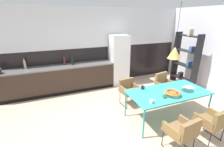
# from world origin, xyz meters

# --- Properties ---
(ground_plane) EXTENTS (8.95, 8.95, 0.00)m
(ground_plane) POSITION_xyz_m (0.00, 0.00, 0.00)
(ground_plane) COLOR #C7AB8F
(back_wall_splashback_dark) EXTENTS (6.89, 0.12, 1.37)m
(back_wall_splashback_dark) POSITION_xyz_m (0.00, 2.79, 0.68)
(back_wall_splashback_dark) COLOR black
(back_wall_splashback_dark) RESTS_ON ground
(back_wall_panel_upper) EXTENTS (6.89, 0.12, 1.37)m
(back_wall_panel_upper) POSITION_xyz_m (0.00, 2.79, 2.05)
(back_wall_panel_upper) COLOR silver
(back_wall_panel_upper) RESTS_ON back_wall_splashback_dark
(kitchen_counter) EXTENTS (3.66, 0.63, 0.89)m
(kitchen_counter) POSITION_xyz_m (-1.48, 2.43, 0.44)
(kitchen_counter) COLOR #32251D
(kitchen_counter) RESTS_ON ground
(refrigerator_column) EXTENTS (0.64, 0.60, 1.81)m
(refrigerator_column) POSITION_xyz_m (0.68, 2.43, 0.90)
(refrigerator_column) COLOR silver
(refrigerator_column) RESTS_ON ground
(dining_table) EXTENTS (1.92, 0.92, 0.72)m
(dining_table) POSITION_xyz_m (0.88, -0.07, 0.69)
(dining_table) COLOR teal
(dining_table) RESTS_ON ground
(armchair_near_window) EXTENTS (0.56, 0.55, 0.80)m
(armchair_near_window) POSITION_xyz_m (1.47, 0.81, 0.50)
(armchair_near_window) COLOR brown
(armchair_near_window) RESTS_ON ground
(armchair_far_side) EXTENTS (0.52, 0.51, 0.75)m
(armchair_far_side) POSITION_xyz_m (1.22, -1.03, 0.48)
(armchair_far_side) COLOR brown
(armchair_far_side) RESTS_ON ground
(armchair_by_stool) EXTENTS (0.53, 0.52, 0.73)m
(armchair_by_stool) POSITION_xyz_m (0.31, 0.90, 0.49)
(armchair_by_stool) COLOR brown
(armchair_by_stool) RESTS_ON ground
(armchair_corner_seat) EXTENTS (0.53, 0.52, 0.74)m
(armchair_corner_seat) POSITION_xyz_m (0.44, -1.04, 0.49)
(armchair_corner_seat) COLOR brown
(armchair_corner_seat) RESTS_ON ground
(fruit_bowl) EXTENTS (0.35, 0.35, 0.09)m
(fruit_bowl) POSITION_xyz_m (0.84, -0.25, 0.78)
(fruit_bowl) COLOR #B2662D
(fruit_bowl) RESTS_ON dining_table
(open_book) EXTENTS (0.27, 0.19, 0.02)m
(open_book) POSITION_xyz_m (1.51, -0.07, 0.73)
(open_book) COLOR white
(open_book) RESTS_ON dining_table
(mug_wide_latte) EXTENTS (0.11, 0.07, 0.09)m
(mug_wide_latte) POSITION_xyz_m (0.38, 0.28, 0.77)
(mug_wide_latte) COLOR black
(mug_wide_latte) RESTS_ON dining_table
(mug_tall_blue) EXTENTS (0.12, 0.07, 0.08)m
(mug_tall_blue) POSITION_xyz_m (0.19, -0.37, 0.77)
(mug_tall_blue) COLOR white
(mug_tall_blue) RESTS_ON dining_table
(mug_glass_clear) EXTENTS (0.12, 0.07, 0.10)m
(mug_glass_clear) POSITION_xyz_m (0.58, -0.28, 0.77)
(mug_glass_clear) COLOR #5B8456
(mug_glass_clear) RESTS_ON dining_table
(bottle_wine_green) EXTENTS (0.07, 0.07, 0.32)m
(bottle_wine_green) POSITION_xyz_m (-1.00, 2.44, 1.02)
(bottle_wine_green) COLOR black
(bottle_wine_green) RESTS_ON kitchen_counter
(bottle_vinegar_dark) EXTENTS (0.08, 0.08, 0.32)m
(bottle_vinegar_dark) POSITION_xyz_m (-2.42, 2.57, 1.02)
(bottle_vinegar_dark) COLOR tan
(bottle_vinegar_dark) RESTS_ON kitchen_counter
(bottle_oil_tall) EXTENTS (0.06, 0.06, 0.30)m
(bottle_oil_tall) POSITION_xyz_m (-1.24, 2.56, 1.02)
(bottle_oil_tall) COLOR maroon
(bottle_oil_tall) RESTS_ON kitchen_counter
(open_shelf_unit) EXTENTS (0.30, 0.97, 2.02)m
(open_shelf_unit) POSITION_xyz_m (2.80, 1.36, 1.01)
(open_shelf_unit) COLOR black
(open_shelf_unit) RESTS_ON ground
(pendant_lamp_over_table_near) EXTENTS (0.28, 0.28, 1.15)m
(pendant_lamp_over_table_near) POSITION_xyz_m (0.88, -0.09, 1.67)
(pendant_lamp_over_table_near) COLOR black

